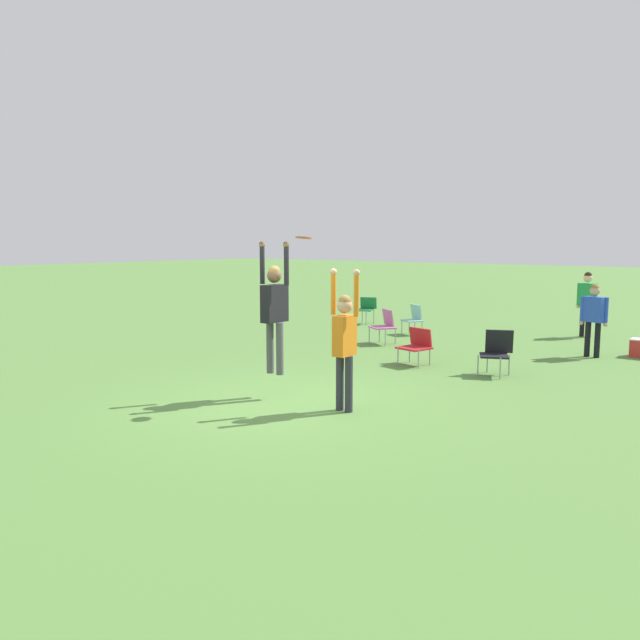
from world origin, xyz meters
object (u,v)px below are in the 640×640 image
frisbee (304,238)px  camping_chair_3 (496,350)px  person_jumping (274,304)px  person_spectator_far (587,298)px  camping_chair_1 (416,344)px  person_spectator_near (594,314)px  person_defending (345,336)px  camping_chair_2 (414,317)px  camping_chair_4 (385,324)px  camping_chair_0 (366,308)px

frisbee → camping_chair_3: bearing=68.4°
person_jumping → frisbee: size_ratio=8.45×
camping_chair_3 → person_spectator_far: size_ratio=0.49×
camping_chair_1 → person_spectator_near: bearing=-117.7°
person_jumping → person_spectator_far: person_jumping is taller
frisbee → person_jumping: bearing=178.1°
person_defending → camping_chair_2: (-3.03, 7.48, -0.66)m
person_spectator_far → person_spectator_near: bearing=-64.0°
person_defending → camping_chair_3: 4.00m
person_defending → camping_chair_1: 3.98m
person_jumping → camping_chair_4: (-1.45, 5.68, -1.03)m
camping_chair_0 → person_defending: bearing=100.2°
frisbee → camping_chair_3: 4.69m
person_defending → camping_chair_0: bearing=-148.6°
camping_chair_4 → person_spectator_far: (3.64, 4.24, 0.54)m
person_defending → person_jumping: bearing=-90.0°
camping_chair_1 → person_jumping: bearing=95.3°
person_spectator_near → person_spectator_far: (-0.94, 2.98, 0.08)m
camping_chair_2 → person_spectator_near: size_ratio=0.51×
frisbee → camping_chair_1: 4.41m
person_jumping → camping_chair_1: person_jumping is taller
camping_chair_0 → camping_chair_2: camping_chair_2 is taller
person_spectator_far → camping_chair_3: bearing=-81.6°
camping_chair_1 → person_spectator_far: (1.71, 6.10, 0.61)m
camping_chair_2 → camping_chair_3: 5.26m
person_defending → person_spectator_near: 7.15m
person_defending → person_spectator_near: bearing=165.4°
camping_chair_1 → camping_chair_3: bearing=-165.5°
camping_chair_1 → person_spectator_far: 6.36m
frisbee → camping_chair_4: (-2.08, 5.70, -2.09)m
frisbee → person_spectator_far: size_ratio=0.15×
person_jumping → person_spectator_near: (3.13, 6.94, -0.57)m
camping_chair_3 → person_spectator_near: bearing=-132.8°
camping_chair_2 → person_spectator_near: bearing=-157.4°
camping_chair_0 → person_spectator_far: size_ratio=0.47×
camping_chair_2 → camping_chair_4: size_ratio=0.96×
camping_chair_4 → camping_chair_2: bearing=-48.5°
person_defending → camping_chair_3: size_ratio=2.49×
person_jumping → camping_chair_2: size_ratio=2.61×
camping_chair_2 → person_spectator_far: 4.58m
frisbee → camping_chair_0: (-4.58, 8.61, -2.09)m
camping_chair_1 → person_spectator_near: person_spectator_near is taller
camping_chair_1 → camping_chair_3: 1.69m
camping_chair_4 → camping_chair_1: bearing=171.5°
person_spectator_near → frisbee: bearing=-90.4°
frisbee → camping_chair_3: size_ratio=0.30×
camping_chair_4 → person_spectator_far: bearing=-95.3°
camping_chair_4 → person_spectator_far: person_spectator_far is taller
person_jumping → person_spectator_far: bearing=-12.9°
camping_chair_3 → frisbee: bearing=42.9°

